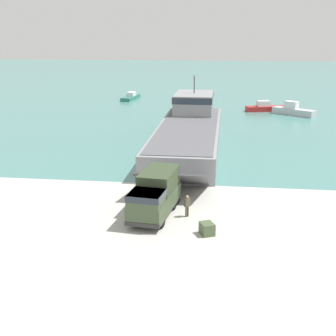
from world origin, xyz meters
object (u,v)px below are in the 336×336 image
object	(u,v)px
moored_boat_b	(293,111)
military_truck	(155,194)
landing_craft	(189,129)
moored_boat_c	(131,97)
soldier_on_ramp	(187,204)
cargo_crate	(207,229)
moored_boat_a	(265,108)

from	to	relation	value
moored_boat_b	military_truck	bearing A→B (deg)	15.93
landing_craft	moored_boat_c	world-z (taller)	landing_craft
soldier_on_ramp	cargo_crate	distance (m)	3.57
landing_craft	soldier_on_ramp	distance (m)	23.89
moored_boat_a	cargo_crate	xyz separation A→B (m)	(-8.02, -53.31, -0.18)
soldier_on_ramp	military_truck	bearing A→B (deg)	44.86
landing_craft	moored_boat_a	size ratio (longest dim) A/B	4.63
landing_craft	moored_boat_b	size ratio (longest dim) A/B	4.80
moored_boat_a	moored_boat_b	size ratio (longest dim) A/B	1.04
moored_boat_b	landing_craft	bearing A→B (deg)	0.99
cargo_crate	moored_boat_c	bearing A→B (deg)	106.00
soldier_on_ramp	moored_boat_c	xyz separation A→B (m)	(-16.86, 61.58, -0.53)
cargo_crate	landing_craft	bearing A→B (deg)	97.21
moored_boat_b	cargo_crate	size ratio (longest dim) A/B	6.79
landing_craft	military_truck	xyz separation A→B (m)	(-0.77, -23.69, -0.24)
moored_boat_c	military_truck	bearing A→B (deg)	110.67
military_truck	soldier_on_ramp	size ratio (longest dim) A/B	4.13
landing_craft	moored_boat_c	bearing A→B (deg)	111.79
soldier_on_ramp	moored_boat_a	xyz separation A→B (m)	(9.70, 50.22, -0.40)
soldier_on_ramp	moored_boat_a	world-z (taller)	moored_boat_a
landing_craft	moored_boat_c	distance (m)	40.72
moored_boat_a	moored_boat_c	size ratio (longest dim) A/B	0.99
soldier_on_ramp	moored_boat_b	world-z (taller)	moored_boat_b
moored_boat_b	cargo_crate	distance (m)	51.43
landing_craft	soldier_on_ramp	world-z (taller)	landing_craft
military_truck	moored_boat_b	xyz separation A→B (m)	(16.58, 46.70, -0.94)
moored_boat_b	moored_boat_c	bearing A→B (deg)	-80.03
military_truck	moored_boat_c	size ratio (longest dim) A/B	0.98
moored_boat_c	cargo_crate	size ratio (longest dim) A/B	7.10
landing_craft	cargo_crate	size ratio (longest dim) A/B	32.56
moored_boat_a	moored_boat_b	world-z (taller)	moored_boat_b
moored_boat_b	moored_boat_c	size ratio (longest dim) A/B	0.96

